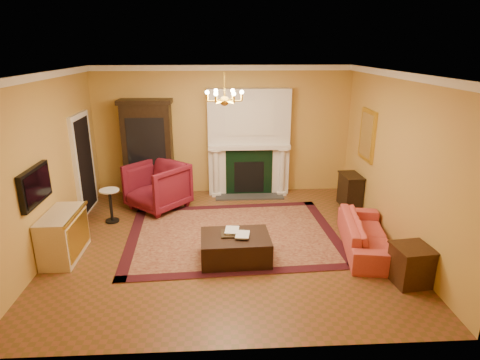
{
  "coord_description": "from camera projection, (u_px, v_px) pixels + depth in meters",
  "views": [
    {
      "loc": [
        -0.11,
        -6.59,
        3.39
      ],
      "look_at": [
        0.27,
        0.3,
        1.09
      ],
      "focal_mm": 30.0,
      "sensor_mm": 36.0,
      "label": 1
    }
  ],
  "objects": [
    {
      "name": "floor",
      "position": [
        226.0,
        242.0,
        7.33
      ],
      "size": [
        6.0,
        5.5,
        0.02
      ],
      "primitive_type": "cube",
      "color": "brown",
      "rests_on": "ground"
    },
    {
      "name": "ceiling",
      "position": [
        224.0,
        72.0,
        6.37
      ],
      "size": [
        6.0,
        5.5,
        0.02
      ],
      "primitive_type": "cube",
      "color": "silver",
      "rests_on": "wall_back"
    },
    {
      "name": "wall_back",
      "position": [
        223.0,
        131.0,
        9.46
      ],
      "size": [
        6.0,
        0.02,
        3.0
      ],
      "primitive_type": "cube",
      "color": "#C89247",
      "rests_on": "floor"
    },
    {
      "name": "wall_front",
      "position": [
        231.0,
        235.0,
        4.24
      ],
      "size": [
        6.0,
        0.02,
        3.0
      ],
      "primitive_type": "cube",
      "color": "#C89247",
      "rests_on": "floor"
    },
    {
      "name": "wall_left",
      "position": [
        45.0,
        166.0,
        6.69
      ],
      "size": [
        0.02,
        5.5,
        3.0
      ],
      "primitive_type": "cube",
      "color": "#C89247",
      "rests_on": "floor"
    },
    {
      "name": "wall_right",
      "position": [
        397.0,
        160.0,
        7.01
      ],
      "size": [
        0.02,
        5.5,
        3.0
      ],
      "primitive_type": "cube",
      "color": "#C89247",
      "rests_on": "floor"
    },
    {
      "name": "fireplace",
      "position": [
        249.0,
        145.0,
        9.41
      ],
      "size": [
        1.9,
        0.7,
        2.5
      ],
      "color": "silver",
      "rests_on": "wall_back"
    },
    {
      "name": "crown_molding",
      "position": [
        223.0,
        73.0,
        7.3
      ],
      "size": [
        6.0,
        5.5,
        0.12
      ],
      "color": "white",
      "rests_on": "ceiling"
    },
    {
      "name": "doorway",
      "position": [
        84.0,
        164.0,
        8.45
      ],
      "size": [
        0.08,
        1.05,
        2.1
      ],
      "color": "silver",
      "rests_on": "wall_left"
    },
    {
      "name": "tv_panel",
      "position": [
        35.0,
        186.0,
        6.18
      ],
      "size": [
        0.09,
        0.95,
        0.58
      ],
      "color": "black",
      "rests_on": "wall_left"
    },
    {
      "name": "gilt_mirror",
      "position": [
        367.0,
        135.0,
        8.28
      ],
      "size": [
        0.06,
        0.76,
        1.05
      ],
      "color": "gold",
      "rests_on": "wall_right"
    },
    {
      "name": "chandelier",
      "position": [
        225.0,
        97.0,
        6.5
      ],
      "size": [
        0.63,
        0.55,
        0.53
      ],
      "color": "gold",
      "rests_on": "ceiling"
    },
    {
      "name": "oriental_rug",
      "position": [
        233.0,
        234.0,
        7.6
      ],
      "size": [
        4.06,
        3.14,
        0.02
      ],
      "primitive_type": "cube",
      "rotation": [
        0.0,
        0.0,
        0.05
      ],
      "color": "#4A110F",
      "rests_on": "floor"
    },
    {
      "name": "china_cabinet",
      "position": [
        149.0,
        151.0,
        9.25
      ],
      "size": [
        1.09,
        0.5,
        2.18
      ],
      "primitive_type": "cube",
      "rotation": [
        0.0,
        0.0,
        0.0
      ],
      "color": "black",
      "rests_on": "floor"
    },
    {
      "name": "wingback_armchair",
      "position": [
        157.0,
        184.0,
        8.69
      ],
      "size": [
        1.48,
        1.48,
        1.11
      ],
      "primitive_type": "imported",
      "rotation": [
        0.0,
        0.0,
        -0.72
      ],
      "color": "maroon",
      "rests_on": "floor"
    },
    {
      "name": "pedestal_table",
      "position": [
        111.0,
        203.0,
        8.04
      ],
      "size": [
        0.39,
        0.39,
        0.69
      ],
      "color": "black",
      "rests_on": "floor"
    },
    {
      "name": "commode",
      "position": [
        63.0,
        235.0,
        6.69
      ],
      "size": [
        0.5,
        1.06,
        0.79
      ],
      "primitive_type": "cube",
      "rotation": [
        0.0,
        0.0,
        -0.0
      ],
      "color": "beige",
      "rests_on": "floor"
    },
    {
      "name": "coral_sofa",
      "position": [
        367.0,
        229.0,
        6.96
      ],
      "size": [
        0.87,
        1.98,
        0.75
      ],
      "primitive_type": "imported",
      "rotation": [
        0.0,
        0.0,
        1.4
      ],
      "color": "#C4423E",
      "rests_on": "floor"
    },
    {
      "name": "end_table",
      "position": [
        411.0,
        266.0,
        5.97
      ],
      "size": [
        0.55,
        0.55,
        0.57
      ],
      "primitive_type": "cube",
      "rotation": [
        0.0,
        0.0,
        0.12
      ],
      "color": "#341E0E",
      "rests_on": "floor"
    },
    {
      "name": "console_table",
      "position": [
        350.0,
        191.0,
        8.86
      ],
      "size": [
        0.39,
        0.65,
        0.71
      ],
      "primitive_type": "cube",
      "rotation": [
        0.0,
        0.0,
        0.05
      ],
      "color": "black",
      "rests_on": "floor"
    },
    {
      "name": "leather_ottoman",
      "position": [
        235.0,
        247.0,
        6.64
      ],
      "size": [
        1.16,
        0.86,
        0.42
      ],
      "primitive_type": "cube",
      "rotation": [
        0.0,
        0.0,
        0.04
      ],
      "color": "black",
      "rests_on": "oriental_rug"
    },
    {
      "name": "ottoman_tray",
      "position": [
        233.0,
        234.0,
        6.63
      ],
      "size": [
        0.4,
        0.31,
        0.03
      ],
      "primitive_type": "cube",
      "rotation": [
        0.0,
        0.0,
        0.0
      ],
      "color": "black",
      "rests_on": "leather_ottoman"
    },
    {
      "name": "book_a",
      "position": [
        225.0,
        223.0,
        6.65
      ],
      "size": [
        0.23,
        0.06,
        0.3
      ],
      "primitive_type": "imported",
      "rotation": [
        0.0,
        0.0,
        -0.13
      ],
      "color": "gray",
      "rests_on": "ottoman_tray"
    },
    {
      "name": "book_b",
      "position": [
        236.0,
        227.0,
        6.5
      ],
      "size": [
        0.22,
        0.06,
        0.3
      ],
      "primitive_type": "imported",
      "rotation": [
        0.0,
        0.0,
        -0.16
      ],
      "color": "gray",
      "rests_on": "ottoman_tray"
    },
    {
      "name": "topiary_left",
      "position": [
        218.0,
        135.0,
        9.26
      ],
      "size": [
        0.14,
        0.14,
        0.39
      ],
      "color": "tan",
      "rests_on": "fireplace"
    },
    {
      "name": "topiary_right",
      "position": [
        280.0,
        133.0,
        9.32
      ],
      "size": [
        0.17,
        0.17,
        0.46
      ],
      "color": "tan",
      "rests_on": "fireplace"
    }
  ]
}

